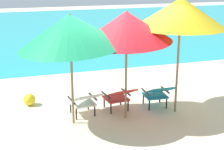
{
  "coord_description": "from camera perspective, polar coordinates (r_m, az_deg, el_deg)",
  "views": [
    {
      "loc": [
        -2.34,
        -7.23,
        3.19
      ],
      "look_at": [
        0.0,
        0.24,
        0.75
      ],
      "focal_mm": 53.97,
      "sensor_mm": 36.0,
      "label": 1
    }
  ],
  "objects": [
    {
      "name": "beach_umbrella_right",
      "position": [
        7.54,
        11.57,
        10.32
      ],
      "size": [
        2.8,
        2.8,
        2.65
      ],
      "color": "olive",
      "rests_on": "ground_plane"
    },
    {
      "name": "lounge_chair_right",
      "position": [
        8.08,
        7.78,
        -3.03
      ],
      "size": [
        0.58,
        0.9,
        0.68
      ],
      "color": "teal",
      "rests_on": "ground_plane"
    },
    {
      "name": "lounge_chair_left",
      "position": [
        7.57,
        -4.63,
        -4.35
      ],
      "size": [
        0.64,
        0.93,
        0.68
      ],
      "color": "silver",
      "rests_on": "ground_plane"
    },
    {
      "name": "beach_umbrella_center",
      "position": [
        7.08,
        2.49,
        8.22
      ],
      "size": [
        2.71,
        2.71,
        2.45
      ],
      "color": "olive",
      "rests_on": "ground_plane"
    },
    {
      "name": "ocean_band",
      "position": [
        19.78,
        -10.45,
        7.75
      ],
      "size": [
        40.0,
        18.0,
        0.01
      ],
      "primitive_type": "cube",
      "color": "#28B2B7",
      "rests_on": "ground_plane"
    },
    {
      "name": "lounge_chair_center",
      "position": [
        7.83,
        1.2,
        -3.54
      ],
      "size": [
        0.62,
        0.92,
        0.68
      ],
      "color": "red",
      "rests_on": "ground_plane"
    },
    {
      "name": "ground_plane",
      "position": [
        11.91,
        -5.41,
        1.69
      ],
      "size": [
        40.0,
        40.0,
        0.0
      ],
      "primitive_type": "plane",
      "color": "beige"
    },
    {
      "name": "beach_ball",
      "position": [
        8.54,
        -13.81,
        -4.07
      ],
      "size": [
        0.3,
        0.3,
        0.3
      ],
      "primitive_type": "sphere",
      "color": "yellow",
      "rests_on": "ground_plane"
    },
    {
      "name": "beach_umbrella_left",
      "position": [
        6.85,
        -7.1,
        7.47
      ],
      "size": [
        2.44,
        2.41,
        2.44
      ],
      "color": "olive",
      "rests_on": "ground_plane"
    }
  ]
}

